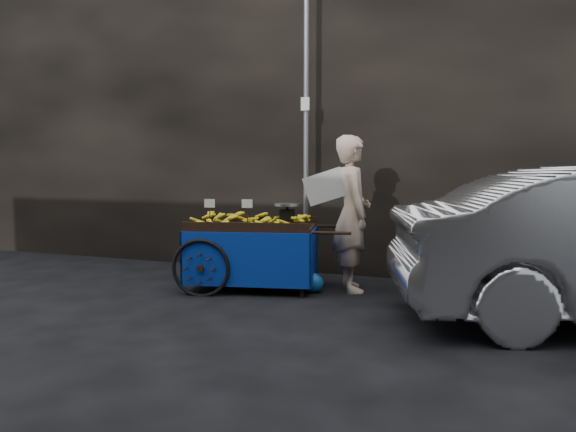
% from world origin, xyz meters
% --- Properties ---
extents(ground, '(80.00, 80.00, 0.00)m').
position_xyz_m(ground, '(0.00, 0.00, 0.00)').
color(ground, black).
rests_on(ground, ground).
extents(building_wall, '(13.50, 2.00, 5.00)m').
position_xyz_m(building_wall, '(0.39, 2.60, 2.50)').
color(building_wall, black).
rests_on(building_wall, ground).
extents(street_pole, '(0.12, 0.10, 4.00)m').
position_xyz_m(street_pole, '(0.30, 1.30, 2.01)').
color(street_pole, slate).
rests_on(street_pole, ground).
extents(banana_cart, '(2.30, 1.42, 1.16)m').
position_xyz_m(banana_cart, '(-0.11, 0.31, 0.72)').
color(banana_cart, black).
rests_on(banana_cart, ground).
extents(vendor, '(0.98, 0.84, 1.93)m').
position_xyz_m(vendor, '(1.13, 0.65, 0.97)').
color(vendor, '#C3A991').
rests_on(vendor, ground).
extents(plastic_bag, '(0.27, 0.21, 0.24)m').
position_xyz_m(plastic_bag, '(0.73, 0.36, 0.12)').
color(plastic_bag, '#175DB0').
rests_on(plastic_bag, ground).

